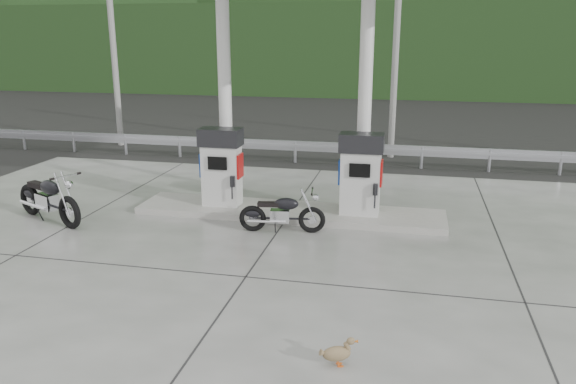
% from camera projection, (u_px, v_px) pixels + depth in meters
% --- Properties ---
extents(ground, '(160.00, 160.00, 0.00)m').
position_uv_depth(ground, '(261.00, 256.00, 10.54)').
color(ground, black).
rests_on(ground, ground).
extents(forecourt_apron, '(18.00, 14.00, 0.02)m').
position_uv_depth(forecourt_apron, '(261.00, 256.00, 10.54)').
color(forecourt_apron, slate).
rests_on(forecourt_apron, ground).
extents(pump_island, '(7.00, 1.40, 0.15)m').
position_uv_depth(pump_island, '(289.00, 212.00, 12.86)').
color(pump_island, gray).
rests_on(pump_island, forecourt_apron).
extents(gas_pump_left, '(0.95, 0.55, 1.80)m').
position_uv_depth(gas_pump_left, '(222.00, 167.00, 12.93)').
color(gas_pump_left, silver).
rests_on(gas_pump_left, pump_island).
extents(gas_pump_right, '(0.95, 0.55, 1.80)m').
position_uv_depth(gas_pump_right, '(361.00, 174.00, 12.27)').
color(gas_pump_right, silver).
rests_on(gas_pump_right, pump_island).
extents(canopy_column_left, '(0.30, 0.30, 5.00)m').
position_uv_depth(canopy_column_left, '(225.00, 95.00, 12.87)').
color(canopy_column_left, white).
rests_on(canopy_column_left, pump_island).
extents(canopy_column_right, '(0.30, 0.30, 5.00)m').
position_uv_depth(canopy_column_right, '(365.00, 99.00, 12.21)').
color(canopy_column_right, white).
rests_on(canopy_column_right, pump_island).
extents(guardrail, '(26.00, 0.16, 1.42)m').
position_uv_depth(guardrail, '(326.00, 142.00, 17.87)').
color(guardrail, '#9E9FA5').
rests_on(guardrail, ground).
extents(road, '(60.00, 7.00, 0.01)m').
position_uv_depth(road, '(339.00, 144.00, 21.35)').
color(road, black).
rests_on(road, ground).
extents(utility_pole_a, '(0.22, 0.22, 8.00)m').
position_uv_depth(utility_pole_a, '(112.00, 35.00, 20.04)').
color(utility_pole_a, gray).
rests_on(utility_pole_a, ground).
extents(utility_pole_b, '(0.22, 0.22, 8.00)m').
position_uv_depth(utility_pole_b, '(397.00, 35.00, 17.97)').
color(utility_pole_b, gray).
rests_on(utility_pole_b, ground).
extents(tree_band, '(80.00, 6.00, 6.00)m').
position_uv_depth(tree_band, '(376.00, 50.00, 37.93)').
color(tree_band, black).
rests_on(tree_band, ground).
extents(forested_hills, '(100.00, 40.00, 140.00)m').
position_uv_depth(forested_hills, '(391.00, 69.00, 66.95)').
color(forested_hills, black).
rests_on(forested_hills, ground).
extents(motorcycle_left, '(2.25, 1.53, 1.02)m').
position_uv_depth(motorcycle_left, '(48.00, 199.00, 12.34)').
color(motorcycle_left, black).
rests_on(motorcycle_left, forecourt_apron).
extents(motorcycle_right, '(1.75, 0.76, 0.80)m').
position_uv_depth(motorcycle_right, '(282.00, 214.00, 11.69)').
color(motorcycle_right, black).
rests_on(motorcycle_right, forecourt_apron).
extents(duck, '(0.46, 0.28, 0.32)m').
position_uv_depth(duck, '(337.00, 354.00, 6.99)').
color(duck, brown).
rests_on(duck, forecourt_apron).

